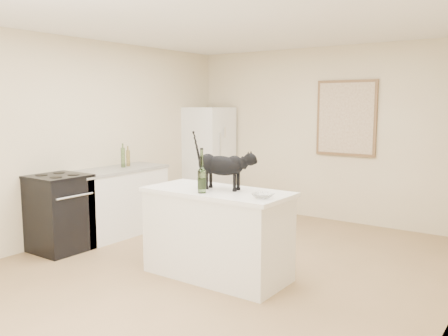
# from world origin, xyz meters

# --- Properties ---
(floor) EXTENTS (5.50, 5.50, 0.00)m
(floor) POSITION_xyz_m (0.00, 0.00, 0.00)
(floor) COLOR #A27F56
(floor) RESTS_ON ground
(ceiling) EXTENTS (5.50, 5.50, 0.00)m
(ceiling) POSITION_xyz_m (0.00, 0.00, 2.60)
(ceiling) COLOR white
(ceiling) RESTS_ON ground
(wall_back) EXTENTS (4.50, 0.00, 4.50)m
(wall_back) POSITION_xyz_m (0.00, 2.75, 1.30)
(wall_back) COLOR beige
(wall_back) RESTS_ON ground
(wall_left) EXTENTS (0.00, 5.50, 5.50)m
(wall_left) POSITION_xyz_m (-2.25, 0.00, 1.30)
(wall_left) COLOR beige
(wall_left) RESTS_ON ground
(island_base) EXTENTS (1.44, 0.67, 0.86)m
(island_base) POSITION_xyz_m (0.10, -0.20, 0.43)
(island_base) COLOR white
(island_base) RESTS_ON floor
(island_top) EXTENTS (1.50, 0.70, 0.04)m
(island_top) POSITION_xyz_m (0.10, -0.20, 0.88)
(island_top) COLOR white
(island_top) RESTS_ON island_base
(left_cabinets) EXTENTS (0.60, 1.40, 0.86)m
(left_cabinets) POSITION_xyz_m (-1.95, 0.30, 0.43)
(left_cabinets) COLOR white
(left_cabinets) RESTS_ON floor
(left_countertop) EXTENTS (0.62, 1.44, 0.04)m
(left_countertop) POSITION_xyz_m (-1.95, 0.30, 0.88)
(left_countertop) COLOR gray
(left_countertop) RESTS_ON left_cabinets
(stove) EXTENTS (0.60, 0.60, 0.90)m
(stove) POSITION_xyz_m (-1.95, -0.60, 0.45)
(stove) COLOR black
(stove) RESTS_ON floor
(fridge) EXTENTS (0.68, 0.68, 1.70)m
(fridge) POSITION_xyz_m (-1.95, 2.35, 0.85)
(fridge) COLOR white
(fridge) RESTS_ON floor
(artwork_frame) EXTENTS (0.90, 0.03, 1.10)m
(artwork_frame) POSITION_xyz_m (0.30, 2.72, 1.55)
(artwork_frame) COLOR brown
(artwork_frame) RESTS_ON wall_back
(artwork_canvas) EXTENTS (0.82, 0.00, 1.02)m
(artwork_canvas) POSITION_xyz_m (0.30, 2.70, 1.55)
(artwork_canvas) COLOR beige
(artwork_canvas) RESTS_ON wall_back
(black_cat) EXTENTS (0.64, 0.29, 0.43)m
(black_cat) POSITION_xyz_m (0.12, -0.15, 1.12)
(black_cat) COLOR black
(black_cat) RESTS_ON island_top
(wine_bottle) EXTENTS (0.11, 0.11, 0.38)m
(wine_bottle) POSITION_xyz_m (0.08, -0.42, 1.09)
(wine_bottle) COLOR #335622
(wine_bottle) RESTS_ON island_top
(glass_bowl) EXTENTS (0.24, 0.24, 0.05)m
(glass_bowl) POSITION_xyz_m (0.70, -0.31, 0.92)
(glass_bowl) COLOR silver
(glass_bowl) RESTS_ON island_top
(fridge_paper) EXTENTS (0.05, 0.13, 0.17)m
(fridge_paper) POSITION_xyz_m (-1.60, 2.36, 1.29)
(fridge_paper) COLOR silver
(fridge_paper) RESTS_ON fridge
(counter_bottle_cluster) EXTENTS (0.10, 0.19, 0.27)m
(counter_bottle_cluster) POSITION_xyz_m (-1.96, 0.48, 1.02)
(counter_bottle_cluster) COLOR #26511B
(counter_bottle_cluster) RESTS_ON left_countertop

